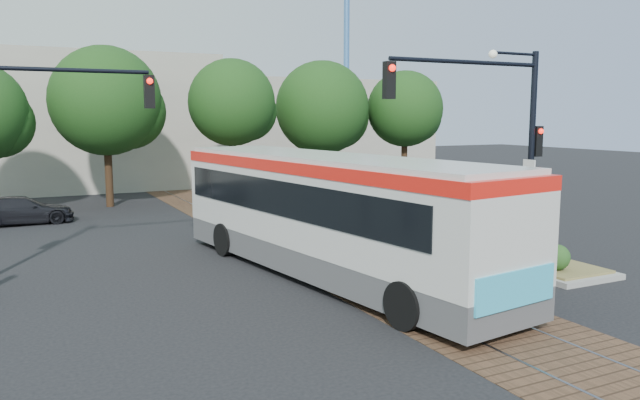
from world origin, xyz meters
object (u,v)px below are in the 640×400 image
(traffic_island, at_px, (522,252))
(signal_pole_main, at_px, (500,123))
(city_bus, at_px, (327,209))
(signal_pole_left, at_px, (23,135))
(parked_car, at_px, (22,210))

(traffic_island, relative_size, signal_pole_main, 0.87)
(city_bus, distance_m, signal_pole_left, 8.39)
(city_bus, height_order, signal_pole_main, signal_pole_main)
(traffic_island, distance_m, signal_pole_main, 3.95)
(signal_pole_left, relative_size, parked_car, 1.52)
(signal_pole_left, xyz_separation_m, parked_car, (-0.06, 9.22, -3.29))
(traffic_island, relative_size, signal_pole_left, 0.87)
(parked_car, bearing_deg, city_bus, -151.90)
(signal_pole_main, bearing_deg, city_bus, 166.78)
(signal_pole_main, bearing_deg, parked_car, 131.22)
(parked_car, bearing_deg, signal_pole_main, -140.40)
(city_bus, bearing_deg, signal_pole_main, -21.32)
(city_bus, height_order, traffic_island, city_bus)
(signal_pole_main, relative_size, parked_car, 1.52)
(traffic_island, relative_size, parked_car, 1.32)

